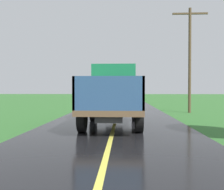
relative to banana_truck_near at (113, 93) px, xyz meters
The scene contains 2 objects.
banana_truck_near is the anchor object (origin of this frame).
utility_pole_roadside 8.81m from the banana_truck_near, 51.59° to the left, with size 2.50×0.20×7.52m.
Camera 1 is at (0.40, -0.84, 1.63)m, focal length 39.80 mm.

